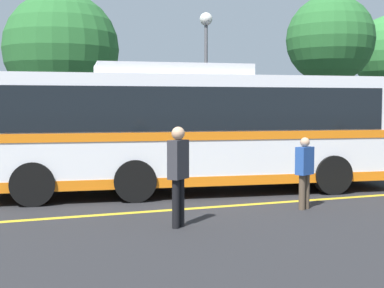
{
  "coord_description": "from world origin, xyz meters",
  "views": [
    {
      "loc": [
        -3.74,
        -13.51,
        2.25
      ],
      "look_at": [
        1.08,
        -0.41,
        1.26
      ],
      "focal_mm": 50.0,
      "sensor_mm": 36.0,
      "label": 1
    }
  ],
  "objects_px": {
    "tree_1": "(330,40)",
    "tree_2": "(62,50)",
    "pedestrian_0": "(178,170)",
    "street_lamp": "(206,52)",
    "parked_car_2": "(153,151)",
    "parked_car_3": "(317,147)",
    "pedestrian_2": "(305,169)",
    "transit_bus": "(192,127)"
  },
  "relations": [
    {
      "from": "pedestrian_2",
      "to": "parked_car_3",
      "type": "bearing_deg",
      "value": -150.15
    },
    {
      "from": "pedestrian_0",
      "to": "transit_bus",
      "type": "bearing_deg",
      "value": 27.25
    },
    {
      "from": "pedestrian_2",
      "to": "tree_2",
      "type": "bearing_deg",
      "value": -99.14
    },
    {
      "from": "pedestrian_0",
      "to": "tree_1",
      "type": "relative_size",
      "value": 0.26
    },
    {
      "from": "street_lamp",
      "to": "tree_2",
      "type": "height_order",
      "value": "tree_2"
    },
    {
      "from": "pedestrian_2",
      "to": "street_lamp",
      "type": "bearing_deg",
      "value": -124.78
    },
    {
      "from": "transit_bus",
      "to": "tree_1",
      "type": "distance_m",
      "value": 12.45
    },
    {
      "from": "parked_car_2",
      "to": "street_lamp",
      "type": "relative_size",
      "value": 0.74
    },
    {
      "from": "transit_bus",
      "to": "parked_car_2",
      "type": "bearing_deg",
      "value": -175.27
    },
    {
      "from": "pedestrian_0",
      "to": "pedestrian_2",
      "type": "distance_m",
      "value": 3.24
    },
    {
      "from": "parked_car_2",
      "to": "tree_2",
      "type": "height_order",
      "value": "tree_2"
    },
    {
      "from": "parked_car_2",
      "to": "parked_car_3",
      "type": "bearing_deg",
      "value": 81.64
    },
    {
      "from": "pedestrian_0",
      "to": "street_lamp",
      "type": "xyz_separation_m",
      "value": [
        4.91,
        10.96,
        3.36
      ]
    },
    {
      "from": "pedestrian_2",
      "to": "tree_1",
      "type": "bearing_deg",
      "value": -151.77
    },
    {
      "from": "tree_2",
      "to": "parked_car_3",
      "type": "bearing_deg",
      "value": -33.91
    },
    {
      "from": "parked_car_2",
      "to": "pedestrian_0",
      "type": "bearing_deg",
      "value": -17.55
    },
    {
      "from": "pedestrian_2",
      "to": "tree_2",
      "type": "height_order",
      "value": "tree_2"
    },
    {
      "from": "pedestrian_2",
      "to": "pedestrian_0",
      "type": "bearing_deg",
      "value": -12.22
    },
    {
      "from": "parked_car_3",
      "to": "street_lamp",
      "type": "distance_m",
      "value": 5.86
    },
    {
      "from": "tree_1",
      "to": "tree_2",
      "type": "height_order",
      "value": "tree_1"
    },
    {
      "from": "street_lamp",
      "to": "tree_1",
      "type": "relative_size",
      "value": 0.84
    },
    {
      "from": "transit_bus",
      "to": "tree_2",
      "type": "distance_m",
      "value": 10.38
    },
    {
      "from": "parked_car_2",
      "to": "tree_2",
      "type": "relative_size",
      "value": 0.63
    },
    {
      "from": "tree_1",
      "to": "parked_car_2",
      "type": "bearing_deg",
      "value": -161.33
    },
    {
      "from": "parked_car_2",
      "to": "pedestrian_2",
      "type": "bearing_deg",
      "value": 5.11
    },
    {
      "from": "tree_1",
      "to": "tree_2",
      "type": "bearing_deg",
      "value": 168.71
    },
    {
      "from": "parked_car_2",
      "to": "tree_1",
      "type": "xyz_separation_m",
      "value": [
        9.15,
        3.09,
        4.48
      ]
    },
    {
      "from": "pedestrian_0",
      "to": "tree_2",
      "type": "relative_size",
      "value": 0.27
    },
    {
      "from": "pedestrian_0",
      "to": "tree_2",
      "type": "distance_m",
      "value": 14.01
    },
    {
      "from": "parked_car_2",
      "to": "pedestrian_2",
      "type": "relative_size",
      "value": 2.81
    },
    {
      "from": "transit_bus",
      "to": "pedestrian_2",
      "type": "height_order",
      "value": "transit_bus"
    },
    {
      "from": "pedestrian_2",
      "to": "tree_1",
      "type": "height_order",
      "value": "tree_1"
    },
    {
      "from": "tree_2",
      "to": "pedestrian_0",
      "type": "bearing_deg",
      "value": -87.84
    },
    {
      "from": "parked_car_3",
      "to": "parked_car_2",
      "type": "bearing_deg",
      "value": 90.33
    },
    {
      "from": "tree_1",
      "to": "pedestrian_0",
      "type": "bearing_deg",
      "value": -134.37
    },
    {
      "from": "street_lamp",
      "to": "tree_1",
      "type": "bearing_deg",
      "value": 2.75
    },
    {
      "from": "transit_bus",
      "to": "pedestrian_0",
      "type": "distance_m",
      "value": 4.21
    },
    {
      "from": "pedestrian_0",
      "to": "tree_1",
      "type": "xyz_separation_m",
      "value": [
        11.01,
        11.25,
        4.13
      ]
    },
    {
      "from": "transit_bus",
      "to": "tree_1",
      "type": "bearing_deg",
      "value": 135.86
    },
    {
      "from": "street_lamp",
      "to": "parked_car_2",
      "type": "bearing_deg",
      "value": -137.42
    },
    {
      "from": "parked_car_3",
      "to": "pedestrian_0",
      "type": "relative_size",
      "value": 2.55
    },
    {
      "from": "street_lamp",
      "to": "parked_car_3",
      "type": "bearing_deg",
      "value": -45.01
    }
  ]
}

